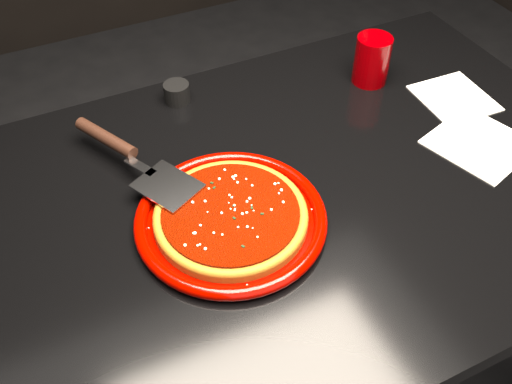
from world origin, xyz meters
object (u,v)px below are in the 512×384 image
at_px(pizza_server, 135,158).
at_px(cup, 372,60).
at_px(table, 288,305).
at_px(ramekin, 177,93).
at_px(plate, 231,219).

distance_m(pizza_server, cup, 0.54).
xyz_separation_m(table, ramekin, (-0.10, 0.32, 0.40)).
distance_m(table, cup, 0.56).
relative_size(pizza_server, ramekin, 6.57).
bearing_deg(plate, cup, 29.50).
bearing_deg(ramekin, pizza_server, -128.35).
bearing_deg(pizza_server, plate, -86.99).
relative_size(table, cup, 11.73).
relative_size(plate, ramekin, 6.01).
xyz_separation_m(plate, ramekin, (0.04, 0.35, 0.01)).
distance_m(cup, ramekin, 0.41).
height_order(pizza_server, cup, cup).
bearing_deg(plate, table, 11.87).
bearing_deg(ramekin, table, -72.75).
bearing_deg(pizza_server, cup, -19.70).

